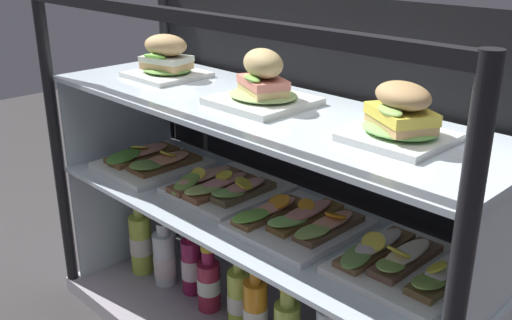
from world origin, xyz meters
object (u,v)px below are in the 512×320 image
object	(u,v)px
plated_roll_sandwich_far_right	(263,85)
open_sandwich_tray_far_left	(151,161)
plated_roll_sandwich_mid_right	(166,60)
juice_bottle_tucked_behind	(209,283)
open_sandwich_tray_near_left_corner	(224,187)
plated_roll_sandwich_near_left_corner	(401,118)
juice_bottle_front_left_end	(255,313)
open_sandwich_tray_center	(408,264)
juice_bottle_front_fourth	(165,258)
juice_bottle_back_left	(192,265)
juice_bottle_near_post	(141,243)
open_sandwich_tray_far_right	(299,221)
juice_bottle_front_middle	(239,298)

from	to	relation	value
plated_roll_sandwich_far_right	open_sandwich_tray_far_left	distance (m)	0.51
plated_roll_sandwich_mid_right	juice_bottle_tucked_behind	world-z (taller)	plated_roll_sandwich_mid_right
plated_roll_sandwich_far_right	open_sandwich_tray_near_left_corner	world-z (taller)	plated_roll_sandwich_far_right
open_sandwich_tray_far_left	juice_bottle_tucked_behind	world-z (taller)	open_sandwich_tray_far_left
plated_roll_sandwich_far_right	plated_roll_sandwich_near_left_corner	xyz separation A→B (m)	(0.35, 0.00, -0.00)
plated_roll_sandwich_far_right	juice_bottle_front_left_end	size ratio (longest dim) A/B	0.85
plated_roll_sandwich_near_left_corner	open_sandwich_tray_center	size ratio (longest dim) A/B	0.65
plated_roll_sandwich_near_left_corner	juice_bottle_front_fourth	distance (m)	0.95
plated_roll_sandwich_far_right	juice_bottle_back_left	world-z (taller)	plated_roll_sandwich_far_right
juice_bottle_front_fourth	juice_bottle_front_left_end	world-z (taller)	juice_bottle_front_left_end
open_sandwich_tray_center	juice_bottle_front_left_end	distance (m)	0.49
plated_roll_sandwich_mid_right	open_sandwich_tray_center	bearing A→B (deg)	-0.43
juice_bottle_near_post	juice_bottle_front_left_end	size ratio (longest dim) A/B	0.99
open_sandwich_tray_far_left	open_sandwich_tray_near_left_corner	world-z (taller)	open_sandwich_tray_near_left_corner
plated_roll_sandwich_mid_right	plated_roll_sandwich_far_right	world-z (taller)	plated_roll_sandwich_far_right
open_sandwich_tray_far_right	juice_bottle_tucked_behind	world-z (taller)	open_sandwich_tray_far_right
juice_bottle_front_fourth	juice_bottle_front_middle	xyz separation A→B (m)	(0.30, 0.02, -0.00)
juice_bottle_tucked_behind	juice_bottle_front_middle	bearing A→B (deg)	5.02
open_sandwich_tray_far_left	open_sandwich_tray_center	world-z (taller)	open_sandwich_tray_center
open_sandwich_tray_far_right	juice_bottle_front_left_end	world-z (taller)	open_sandwich_tray_far_right
plated_roll_sandwich_far_right	juice_bottle_front_middle	bearing A→B (deg)	-179.65
open_sandwich_tray_far_right	juice_bottle_tucked_behind	distance (m)	0.44
juice_bottle_tucked_behind	juice_bottle_front_middle	size ratio (longest dim) A/B	0.96
open_sandwich_tray_far_left	juice_bottle_tucked_behind	bearing A→B (deg)	3.58
plated_roll_sandwich_far_right	juice_bottle_front_fourth	size ratio (longest dim) A/B	0.93
juice_bottle_back_left	juice_bottle_near_post	bearing A→B (deg)	-168.93
juice_bottle_front_fourth	juice_bottle_tucked_behind	bearing A→B (deg)	2.61
plated_roll_sandwich_near_left_corner	juice_bottle_tucked_behind	world-z (taller)	plated_roll_sandwich_near_left_corner
juice_bottle_near_post	plated_roll_sandwich_mid_right	bearing A→B (deg)	20.39
juice_bottle_near_post	juice_bottle_tucked_behind	world-z (taller)	juice_bottle_near_post
plated_roll_sandwich_near_left_corner	juice_bottle_front_left_end	size ratio (longest dim) A/B	0.74
juice_bottle_near_post	juice_bottle_front_middle	size ratio (longest dim) A/B	1.12
open_sandwich_tray_far_left	juice_bottle_front_left_end	xyz separation A→B (m)	(0.42, -0.00, -0.29)
open_sandwich_tray_far_right	juice_bottle_front_fourth	distance (m)	0.59
plated_roll_sandwich_near_left_corner	juice_bottle_near_post	world-z (taller)	plated_roll_sandwich_near_left_corner
plated_roll_sandwich_mid_right	open_sandwich_tray_far_left	world-z (taller)	plated_roll_sandwich_mid_right
open_sandwich_tray_near_left_corner	juice_bottle_back_left	size ratio (longest dim) A/B	1.28
plated_roll_sandwich_mid_right	plated_roll_sandwich_near_left_corner	world-z (taller)	plated_roll_sandwich_mid_right
plated_roll_sandwich_mid_right	juice_bottle_near_post	distance (m)	0.59
open_sandwich_tray_far_left	open_sandwich_tray_center	xyz separation A→B (m)	(0.81, 0.03, 0.00)
juice_bottle_front_fourth	open_sandwich_tray_far_left	bearing A→B (deg)	-170.29
juice_bottle_back_left	juice_bottle_front_left_end	xyz separation A→B (m)	(0.30, -0.03, 0.00)
open_sandwich_tray_far_left	open_sandwich_tray_far_right	xyz separation A→B (m)	(0.54, 0.02, -0.00)
open_sandwich_tray_center	open_sandwich_tray_far_left	bearing A→B (deg)	-177.73
plated_roll_sandwich_mid_right	open_sandwich_tray_center	distance (m)	0.82
juice_bottle_tucked_behind	juice_bottle_front_left_end	bearing A→B (deg)	-4.42
open_sandwich_tray_near_left_corner	plated_roll_sandwich_near_left_corner	bearing A→B (deg)	0.09
open_sandwich_tray_center	juice_bottle_front_middle	bearing A→B (deg)	-179.00
juice_bottle_near_post	juice_bottle_front_fourth	distance (m)	0.11
juice_bottle_tucked_behind	plated_roll_sandwich_far_right	bearing A→B (deg)	3.01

